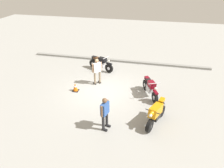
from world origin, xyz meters
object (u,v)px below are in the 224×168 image
object	(u,v)px
motorcycle_maroon_cruiser	(150,88)
person_in_white_shirt	(97,70)
person_in_blue_shirt	(105,112)
motorcycle_orange_sportbike	(156,113)
motorcycle_black_cruiser	(101,63)
traffic_cone	(75,87)

from	to	relation	value
motorcycle_maroon_cruiser	person_in_white_shirt	world-z (taller)	person_in_white_shirt
person_in_blue_shirt	person_in_white_shirt	size ratio (longest dim) A/B	0.96
person_in_blue_shirt	motorcycle_orange_sportbike	bearing A→B (deg)	36.32
motorcycle_black_cruiser	person_in_blue_shirt	xyz separation A→B (m)	(1.87, -6.09, 0.41)
motorcycle_orange_sportbike	person_in_white_shirt	size ratio (longest dim) A/B	1.11
motorcycle_orange_sportbike	motorcycle_black_cruiser	xyz separation A→B (m)	(-4.10, 5.23, -0.07)
motorcycle_maroon_cruiser	motorcycle_black_cruiser	size ratio (longest dim) A/B	0.98
motorcycle_black_cruiser	person_in_white_shirt	xyz separation A→B (m)	(0.35, -2.09, 0.46)
motorcycle_maroon_cruiser	person_in_white_shirt	size ratio (longest dim) A/B	1.14
motorcycle_orange_sportbike	motorcycle_maroon_cruiser	size ratio (longest dim) A/B	0.97
motorcycle_orange_sportbike	person_in_white_shirt	distance (m)	4.91
motorcycle_orange_sportbike	motorcycle_black_cruiser	distance (m)	6.65
motorcycle_black_cruiser	person_in_blue_shirt	world-z (taller)	person_in_blue_shirt
motorcycle_black_cruiser	person_in_blue_shirt	size ratio (longest dim) A/B	1.21
person_in_blue_shirt	traffic_cone	size ratio (longest dim) A/B	3.09
person_in_white_shirt	motorcycle_orange_sportbike	bearing A→B (deg)	-172.04
motorcycle_black_cruiser	traffic_cone	size ratio (longest dim) A/B	3.73
motorcycle_black_cruiser	traffic_cone	distance (m)	3.31
motorcycle_maroon_cruiser	person_in_white_shirt	distance (m)	3.45
person_in_blue_shirt	traffic_cone	distance (m)	3.91
traffic_cone	person_in_blue_shirt	bearing A→B (deg)	-48.03
motorcycle_orange_sportbike	motorcycle_maroon_cruiser	world-z (taller)	motorcycle_orange_sportbike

